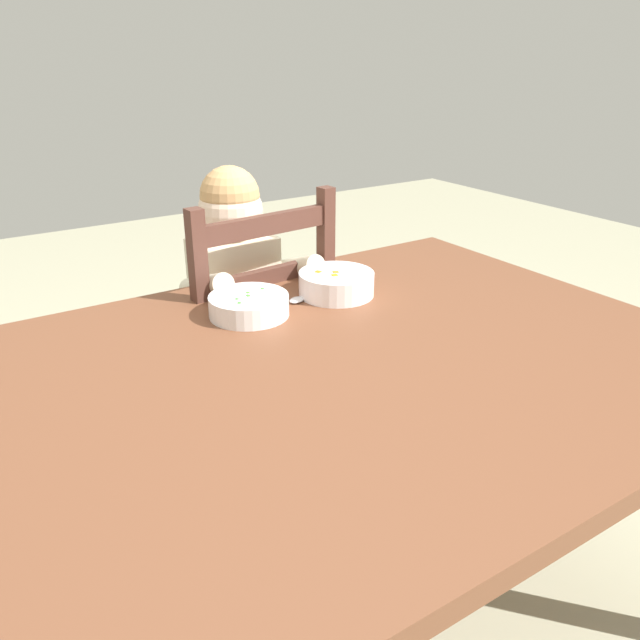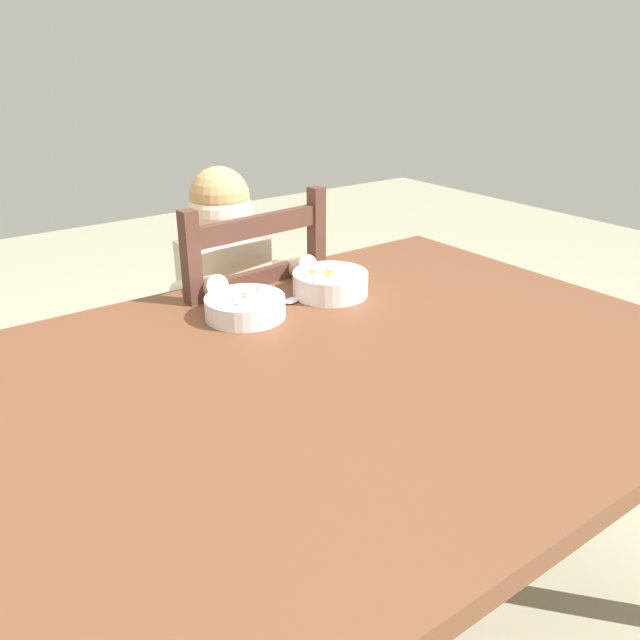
% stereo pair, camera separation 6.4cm
% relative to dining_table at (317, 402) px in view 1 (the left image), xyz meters
% --- Properties ---
extents(ground_plane, '(8.00, 8.00, 0.00)m').
position_rel_dining_table_xyz_m(ground_plane, '(0.00, 0.00, -0.63)').
color(ground_plane, '#A5A285').
extents(dining_table, '(1.57, 1.09, 0.71)m').
position_rel_dining_table_xyz_m(dining_table, '(0.00, 0.00, 0.00)').
color(dining_table, brown).
rests_on(dining_table, ground).
extents(dining_chair, '(0.45, 0.45, 0.93)m').
position_rel_dining_table_xyz_m(dining_chair, '(0.13, 0.60, -0.17)').
color(dining_chair, '#502F26').
rests_on(dining_chair, ground).
extents(child_figure, '(0.32, 0.31, 0.98)m').
position_rel_dining_table_xyz_m(child_figure, '(0.13, 0.59, 0.02)').
color(child_figure, beige).
rests_on(child_figure, ground).
extents(bowl_of_peas, '(0.18, 0.18, 0.05)m').
position_rel_dining_table_xyz_m(bowl_of_peas, '(0.01, 0.29, 0.10)').
color(bowl_of_peas, white).
rests_on(bowl_of_peas, dining_table).
extents(bowl_of_carrots, '(0.18, 0.18, 0.06)m').
position_rel_dining_table_xyz_m(bowl_of_carrots, '(0.25, 0.29, 0.11)').
color(bowl_of_carrots, white).
rests_on(bowl_of_carrots, dining_table).
extents(spoon, '(0.13, 0.08, 0.01)m').
position_rel_dining_table_xyz_m(spoon, '(0.16, 0.32, 0.08)').
color(spoon, silver).
rests_on(spoon, dining_table).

